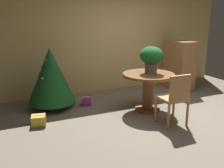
% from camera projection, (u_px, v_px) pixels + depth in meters
% --- Properties ---
extents(ground_plane, '(6.60, 6.60, 0.00)m').
position_uv_depth(ground_plane, '(167.00, 116.00, 4.87)').
color(ground_plane, '#756B5B').
extents(back_wall_panel, '(6.00, 0.10, 2.60)m').
position_uv_depth(back_wall_panel, '(118.00, 39.00, 6.48)').
color(back_wall_panel, tan).
rests_on(back_wall_panel, ground_plane).
extents(round_dining_table, '(1.04, 1.04, 0.77)m').
position_uv_depth(round_dining_table, '(148.00, 84.00, 5.08)').
color(round_dining_table, brown).
rests_on(round_dining_table, ground_plane).
extents(flower_vase, '(0.47, 0.47, 0.54)m').
position_uv_depth(flower_vase, '(151.00, 57.00, 4.97)').
color(flower_vase, '#665B51').
rests_on(flower_vase, round_dining_table).
extents(wooden_chair_near, '(0.44, 0.43, 0.94)m').
position_uv_depth(wooden_chair_near, '(175.00, 97.00, 4.33)').
color(wooden_chair_near, '#B27F4C').
rests_on(wooden_chair_near, ground_plane).
extents(holiday_tree, '(0.98, 0.98, 1.26)m').
position_uv_depth(holiday_tree, '(51.00, 75.00, 5.18)').
color(holiday_tree, brown).
rests_on(holiday_tree, ground_plane).
extents(gift_box_gold, '(0.28, 0.26, 0.19)m').
position_uv_depth(gift_box_gold, '(39.00, 121.00, 4.45)').
color(gift_box_gold, gold).
rests_on(gift_box_gold, ground_plane).
extents(gift_box_purple, '(0.23, 0.27, 0.19)m').
position_uv_depth(gift_box_purple, '(87.00, 101.00, 5.50)').
color(gift_box_purple, '#9E287A').
rests_on(gift_box_purple, ground_plane).
extents(wooden_cabinet, '(0.49, 0.79, 1.26)m').
position_uv_depth(wooden_cabinet, '(179.00, 65.00, 6.59)').
color(wooden_cabinet, '#9E6B3D').
rests_on(wooden_cabinet, ground_plane).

